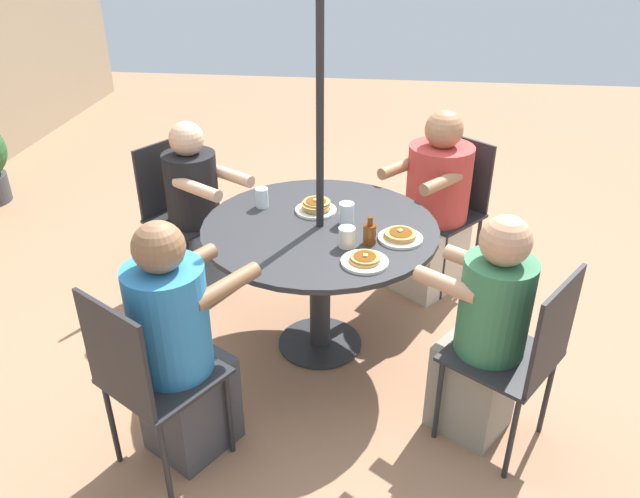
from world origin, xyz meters
TOP-DOWN VIEW (x-y plane):
  - ground_plane at (0.00, 0.00)m, footprint 12.00×12.00m
  - patio_table at (0.00, 0.00)m, footprint 1.20×1.20m
  - umbrella_pole at (0.00, 0.00)m, footprint 0.04×0.04m
  - patio_chair_north at (-0.95, 0.59)m, footprint 0.57×0.57m
  - diner_north at (-0.80, 0.50)m, footprint 0.59×0.53m
  - patio_chair_east at (-0.63, -0.92)m, footprint 0.58×0.58m
  - diner_east at (-0.54, -0.78)m, footprint 0.49×0.52m
  - patio_chair_south at (0.85, -0.73)m, footprint 0.58×0.58m
  - diner_south at (0.72, -0.61)m, footprint 0.61×0.60m
  - patio_chair_west at (0.59, 0.95)m, footprint 0.57×0.57m
  - diner_west at (0.50, 0.80)m, footprint 0.52×0.58m
  - pancake_plate_a at (0.16, 0.04)m, footprint 0.22×0.22m
  - pancake_plate_b at (-0.10, -0.40)m, footprint 0.22×0.22m
  - pancake_plate_c at (-0.35, -0.24)m, footprint 0.22×0.22m
  - syrup_bottle at (-0.16, -0.25)m, footprint 0.08×0.06m
  - coffee_cup at (-0.20, -0.15)m, footprint 0.08×0.08m
  - drinking_glass_a at (0.04, -0.13)m, footprint 0.08×0.08m
  - drinking_glass_b at (0.19, 0.33)m, footprint 0.07×0.07m

SIDE VIEW (x-z plane):
  - ground_plane at x=0.00m, z-range 0.00..0.00m
  - diner_west at x=0.50m, z-range -0.04..1.05m
  - diner_south at x=0.72m, z-range -0.06..1.08m
  - diner_east at x=-0.54m, z-range -0.04..1.07m
  - patio_chair_north at x=-0.95m, z-range 0.07..0.98m
  - patio_chair_east at x=-0.63m, z-range 0.07..0.98m
  - patio_chair_south at x=0.85m, z-range 0.07..0.98m
  - patio_chair_west at x=0.59m, z-range 0.07..0.98m
  - diner_north at x=-0.80m, z-range -0.04..1.10m
  - patio_table at x=0.00m, z-range 0.25..0.99m
  - pancake_plate_c at x=-0.35m, z-range 0.73..0.78m
  - pancake_plate_b at x=-0.10m, z-range 0.73..0.79m
  - pancake_plate_a at x=0.16m, z-range 0.73..0.80m
  - coffee_cup at x=-0.20m, z-range 0.74..0.84m
  - drinking_glass_b at x=0.19m, z-range 0.74..0.85m
  - syrup_bottle at x=-0.16m, z-range 0.73..0.87m
  - drinking_glass_a at x=0.04m, z-range 0.74..0.85m
  - umbrella_pole at x=0.00m, z-range 0.00..2.05m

